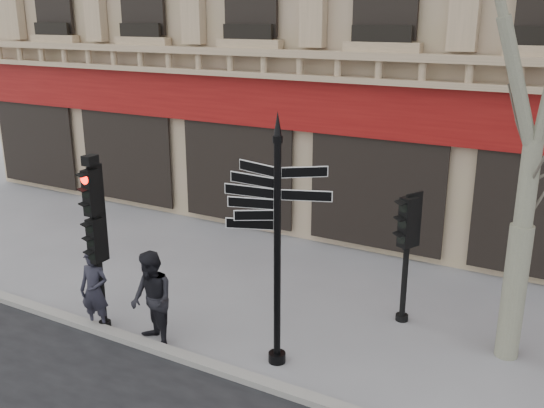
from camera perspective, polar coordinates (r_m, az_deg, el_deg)
The scene contains 7 objects.
ground at distance 11.44m, azimuth 0.68°, elevation -12.73°, with size 80.00×80.00×0.00m, color slate.
kerb at distance 10.39m, azimuth -3.18°, elevation -15.80°, with size 80.00×0.25×0.12m, color gray.
fingerpost at distance 9.62m, azimuth 0.51°, elevation 0.33°, with size 2.14×2.14×4.35m.
traffic_signal_main at distance 11.48m, azimuth -16.26°, elevation -1.65°, with size 0.38×0.28×3.38m.
traffic_signal_secondary at distance 11.68m, azimuth 12.64°, elevation -2.92°, with size 0.51×0.45×2.54m.
pedestrian_a at distance 11.96m, azimuth -16.37°, elevation -7.80°, with size 0.58×0.38×1.59m, color #20202B.
pedestrian_b at distance 11.11m, azimuth -11.25°, elevation -8.84°, with size 0.87×0.68×1.79m, color black.
Camera 1 is at (4.75, -8.69, 5.74)m, focal length 40.00 mm.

